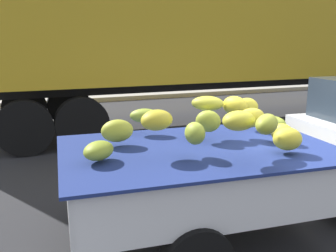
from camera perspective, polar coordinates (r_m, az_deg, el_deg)
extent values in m
plane|color=#28282B|center=(4.85, 20.00, -14.48)|extent=(220.00, 220.00, 0.00)
cube|color=gray|center=(14.03, -8.46, 4.36)|extent=(80.00, 0.80, 0.16)
cube|color=white|center=(4.08, 4.63, -10.10)|extent=(2.85, 1.88, 0.08)
cube|color=white|center=(4.72, 1.07, -3.44)|extent=(2.73, 0.24, 0.44)
cube|color=white|center=(3.29, 10.02, -11.24)|extent=(2.73, 0.24, 0.44)
cube|color=white|center=(4.62, 20.45, -4.64)|extent=(0.17, 1.69, 0.44)
cube|color=white|center=(3.73, -15.09, -8.47)|extent=(0.17, 1.69, 0.44)
cube|color=#B21914|center=(4.76, 0.95, -3.80)|extent=(2.62, 0.19, 0.07)
cube|color=navy|center=(3.91, 4.77, -3.49)|extent=(2.97, 2.01, 0.03)
ellipsoid|color=gold|center=(4.19, 17.20, -1.05)|extent=(0.26, 0.31, 0.21)
ellipsoid|color=#A3AB2F|center=(3.31, 14.98, 0.29)|extent=(0.37, 0.36, 0.18)
ellipsoid|color=yellow|center=(3.62, 12.68, 1.25)|extent=(0.38, 0.29, 0.19)
ellipsoid|color=#9FA92E|center=(4.04, 6.20, 0.73)|extent=(0.34, 0.31, 0.24)
ellipsoid|color=#91A32F|center=(4.70, 16.00, 0.38)|extent=(0.30, 0.38, 0.18)
ellipsoid|color=gold|center=(3.83, 17.93, -1.90)|extent=(0.34, 0.32, 0.23)
ellipsoid|color=gold|center=(4.30, 10.26, 3.10)|extent=(0.30, 0.38, 0.22)
ellipsoid|color=yellow|center=(4.70, 12.08, 2.91)|extent=(0.33, 0.29, 0.22)
ellipsoid|color=#9DAD32|center=(3.53, 4.17, -1.13)|extent=(0.23, 0.28, 0.22)
ellipsoid|color=#93A631|center=(4.38, -3.62, 1.60)|extent=(0.40, 0.32, 0.17)
ellipsoid|color=gold|center=(3.40, 10.85, 0.82)|extent=(0.36, 0.31, 0.18)
ellipsoid|color=gold|center=(4.24, 6.12, 3.49)|extent=(0.44, 0.41, 0.17)
ellipsoid|color=gold|center=(3.93, -7.83, -0.73)|extent=(0.35, 0.23, 0.24)
ellipsoid|color=gold|center=(3.49, -1.74, 0.92)|extent=(0.40, 0.36, 0.20)
ellipsoid|color=olive|center=(3.45, -10.65, -3.73)|extent=(0.41, 0.42, 0.17)
cylinder|color=black|center=(4.80, -2.67, -9.73)|extent=(0.65, 0.24, 0.64)
cube|color=gold|center=(9.75, 7.34, 15.47)|extent=(12.00, 2.52, 2.70)
cube|color=black|center=(9.80, 7.09, 6.68)|extent=(11.04, 0.42, 0.30)
cylinder|color=black|center=(9.99, -15.04, 3.21)|extent=(1.08, 0.30, 1.08)
cylinder|color=black|center=(7.65, -13.12, 0.37)|extent=(1.08, 0.30, 1.08)
cylinder|color=black|center=(9.95, -21.23, 2.72)|extent=(1.08, 0.30, 1.08)
cylinder|color=black|center=(7.59, -21.21, -0.28)|extent=(1.08, 0.30, 1.08)
cylinder|color=#38383A|center=(11.76, 21.45, 4.60)|extent=(0.18, 0.18, 1.25)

